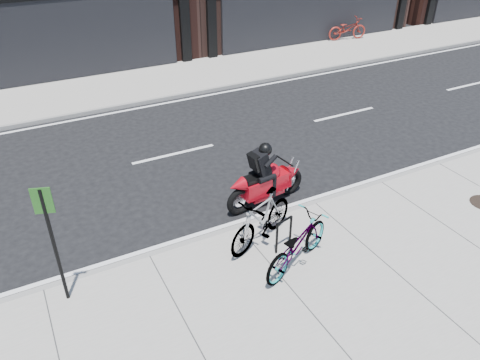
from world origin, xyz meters
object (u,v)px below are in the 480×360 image
motorcycle (269,178)px  bike_rack (284,232)px  sign_post (52,236)px  bicycle_front (297,244)px  bicycle_rear (261,219)px  bicycle_far (347,29)px

motorcycle → bike_rack: bearing=-118.8°
bike_rack → sign_post: size_ratio=0.32×
bicycle_front → bicycle_rear: 0.96m
bicycle_rear → bicycle_far: size_ratio=0.96×
bicycle_far → sign_post: 19.07m
bike_rack → bicycle_front: 0.51m
bicycle_front → motorcycle: (0.73, 2.26, 0.02)m
bicycle_rear → motorcycle: bearing=121.5°
bicycle_rear → bike_rack: bearing=10.9°
bike_rack → bicycle_front: bearing=-94.3°
bicycle_rear → bicycle_far: (11.43, 11.60, -0.05)m
motorcycle → bicycle_far: motorcycle is taller
sign_post → bicycle_rear: bearing=15.9°
motorcycle → sign_post: sign_post is taller
motorcycle → bicycle_front: bearing=-115.1°
bicycle_rear → motorcycle: (0.97, 1.33, -0.04)m
bicycle_front → bicycle_rear: bearing=-8.7°
bike_rack → sign_post: 4.26m
bicycle_rear → motorcycle: motorcycle is taller
sign_post → bike_rack: bearing=10.3°
bike_rack → sign_post: (-4.10, 0.62, 0.95)m
bicycle_rear → sign_post: 3.92m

